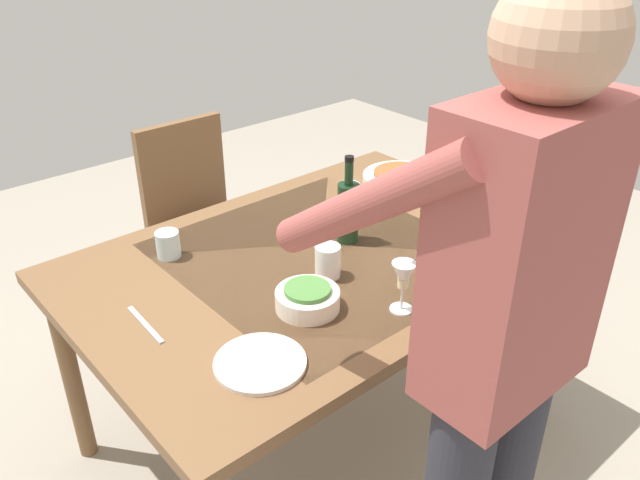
% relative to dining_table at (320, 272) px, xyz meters
% --- Properties ---
extents(ground_plane, '(6.00, 6.00, 0.00)m').
position_rel_dining_table_xyz_m(ground_plane, '(0.00, 0.00, -0.69)').
color(ground_plane, '#9E9384').
extents(dining_table, '(1.55, 1.05, 0.75)m').
position_rel_dining_table_xyz_m(dining_table, '(0.00, 0.00, 0.00)').
color(dining_table, brown).
rests_on(dining_table, ground_plane).
extents(chair_near, '(0.40, 0.40, 0.91)m').
position_rel_dining_table_xyz_m(chair_near, '(-0.08, -0.91, -0.16)').
color(chair_near, '#523019').
rests_on(chair_near, ground_plane).
extents(person_server, '(0.42, 0.61, 1.69)m').
position_rel_dining_table_xyz_m(person_server, '(0.20, 0.79, 0.28)').
color(person_server, '#2D2D38').
rests_on(person_server, ground_plane).
extents(wine_bottle, '(0.07, 0.07, 0.30)m').
position_rel_dining_table_xyz_m(wine_bottle, '(-0.13, -0.01, 0.18)').
color(wine_bottle, black).
rests_on(wine_bottle, dining_table).
extents(wine_glass_left, '(0.07, 0.07, 0.15)m').
position_rel_dining_table_xyz_m(wine_glass_left, '(0.03, 0.38, 0.17)').
color(wine_glass_left, white).
rests_on(wine_glass_left, dining_table).
extents(water_cup_near_left, '(0.08, 0.08, 0.10)m').
position_rel_dining_table_xyz_m(water_cup_near_left, '(0.07, 0.11, 0.12)').
color(water_cup_near_left, silver).
rests_on(water_cup_near_left, dining_table).
extents(water_cup_near_right, '(0.07, 0.07, 0.10)m').
position_rel_dining_table_xyz_m(water_cup_near_right, '(-0.29, -0.18, 0.12)').
color(water_cup_near_right, silver).
rests_on(water_cup_near_right, dining_table).
extents(water_cup_far_left, '(0.08, 0.08, 0.09)m').
position_rel_dining_table_xyz_m(water_cup_far_left, '(0.37, -0.30, 0.11)').
color(water_cup_far_left, silver).
rests_on(water_cup_far_left, dining_table).
extents(serving_bowl_pasta, '(0.30, 0.30, 0.07)m').
position_rel_dining_table_xyz_m(serving_bowl_pasta, '(-0.57, -0.18, 0.10)').
color(serving_bowl_pasta, silver).
rests_on(serving_bowl_pasta, dining_table).
extents(side_bowl_salad, '(0.18, 0.18, 0.07)m').
position_rel_dining_table_xyz_m(side_bowl_salad, '(0.22, 0.21, 0.10)').
color(side_bowl_salad, silver).
rests_on(side_bowl_salad, dining_table).
extents(dinner_plate_near, '(0.23, 0.23, 0.01)m').
position_rel_dining_table_xyz_m(dinner_plate_near, '(-0.52, 0.12, 0.07)').
color(dinner_plate_near, silver).
rests_on(dinner_plate_near, dining_table).
extents(dinner_plate_far, '(0.23, 0.23, 0.01)m').
position_rel_dining_table_xyz_m(dinner_plate_far, '(0.47, 0.32, 0.07)').
color(dinner_plate_far, silver).
rests_on(dinner_plate_far, dining_table).
extents(table_knife, '(0.02, 0.20, 0.00)m').
position_rel_dining_table_xyz_m(table_knife, '(0.60, -0.02, 0.07)').
color(table_knife, silver).
rests_on(table_knife, dining_table).
extents(table_fork, '(0.06, 0.18, 0.00)m').
position_rel_dining_table_xyz_m(table_fork, '(-0.34, 0.38, 0.07)').
color(table_fork, silver).
rests_on(table_fork, dining_table).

